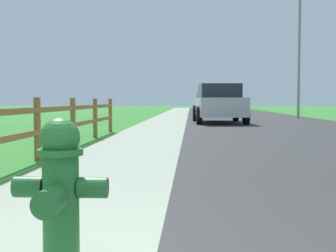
{
  "coord_description": "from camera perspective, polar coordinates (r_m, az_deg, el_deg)",
  "views": [
    {
      "loc": [
        0.22,
        -1.89,
        0.98
      ],
      "look_at": [
        -0.13,
        5.05,
        0.59
      ],
      "focal_mm": 49.57,
      "sensor_mm": 36.0,
      "label": 1
    }
  ],
  "objects": [
    {
      "name": "ground_plane",
      "position": [
        26.9,
        2.42,
        1.07
      ],
      "size": [
        120.0,
        120.0,
        0.0
      ],
      "primitive_type": "plane",
      "color": "#3B8D34"
    },
    {
      "name": "curb_concrete",
      "position": [
        29.08,
        -3.47,
        1.23
      ],
      "size": [
        6.0,
        66.0,
        0.01
      ],
      "primitive_type": "cube",
      "color": "#A8B59A",
      "rests_on": "ground"
    },
    {
      "name": "grass_verge",
      "position": [
        29.28,
        -6.39,
        1.24
      ],
      "size": [
        5.0,
        66.0,
        0.0
      ],
      "primitive_type": "cube",
      "color": "#3B8D34",
      "rests_on": "ground"
    },
    {
      "name": "rail_fence",
      "position": [
        7.76,
        -15.78,
        0.25
      ],
      "size": [
        0.11,
        13.63,
        1.03
      ],
      "color": "brown",
      "rests_on": "ground"
    },
    {
      "name": "parked_car_blue",
      "position": [
        42.02,
        5.48,
        2.93
      ],
      "size": [
        2.22,
        4.65,
        1.65
      ],
      "color": "navy",
      "rests_on": "ground"
    },
    {
      "name": "street_lamp",
      "position": [
        26.71,
        16.06,
        10.07
      ],
      "size": [
        1.17,
        0.2,
        7.26
      ],
      "color": "gray",
      "rests_on": "ground"
    },
    {
      "name": "parked_suv_silver",
      "position": [
        20.42,
        6.28,
        2.8
      ],
      "size": [
        2.29,
        4.96,
        1.68
      ],
      "color": "#B7BABF",
      "rests_on": "ground"
    },
    {
      "name": "fire_hydrant",
      "position": [
        2.7,
        -13.14,
        -7.99
      ],
      "size": [
        0.53,
        0.44,
        0.88
      ],
      "color": "#287233",
      "rests_on": "ground"
    },
    {
      "name": "road_asphalt",
      "position": [
        29.09,
        9.37,
        1.2
      ],
      "size": [
        7.0,
        66.0,
        0.01
      ],
      "primitive_type": "cube",
      "color": "#383838",
      "rests_on": "ground"
    },
    {
      "name": "parked_car_black",
      "position": [
        31.17,
        5.16,
        2.68
      ],
      "size": [
        2.26,
        5.03,
        1.46
      ],
      "color": "black",
      "rests_on": "ground"
    }
  ]
}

